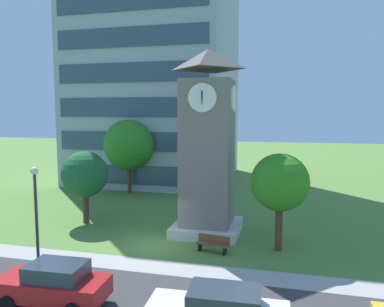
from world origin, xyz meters
TOP-DOWN VIEW (x-y plane):
  - ground_plane at (0.00, 0.00)m, footprint 160.00×160.00m
  - kerb_strip at (0.00, -2.52)m, footprint 120.00×1.60m
  - office_building at (-6.97, 21.46)m, footprint 16.11×16.07m
  - clock_tower at (2.46, 3.19)m, footprint 4.02×4.02m
  - park_bench at (3.42, 0.01)m, footprint 1.86×0.84m
  - street_lamp at (-4.39, -3.95)m, footprint 0.36×0.36m
  - tree_streetside at (6.82, 1.16)m, footprint 3.11×3.11m
  - tree_by_building at (-6.93, 12.76)m, footprint 4.65×4.65m
  - tree_near_tower at (-5.98, 3.25)m, footprint 3.11×3.11m
  - parked_car_red at (-1.52, -6.89)m, footprint 4.34×2.05m

SIDE VIEW (x-z plane):
  - ground_plane at x=0.00m, z-range 0.00..0.00m
  - kerb_strip at x=0.00m, z-range 0.00..0.01m
  - park_bench at x=3.42m, z-range 0.02..0.90m
  - parked_car_red at x=-1.52m, z-range 0.01..1.70m
  - street_lamp at x=-4.39m, z-range 0.66..5.56m
  - tree_near_tower at x=-5.98m, z-range 0.87..5.76m
  - tree_streetside at x=6.82m, z-range 1.06..6.35m
  - tree_by_building at x=-6.93m, z-range 1.10..7.96m
  - clock_tower at x=2.46m, z-range -0.57..10.65m
  - office_building at x=-6.97m, z-range 0.00..28.80m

